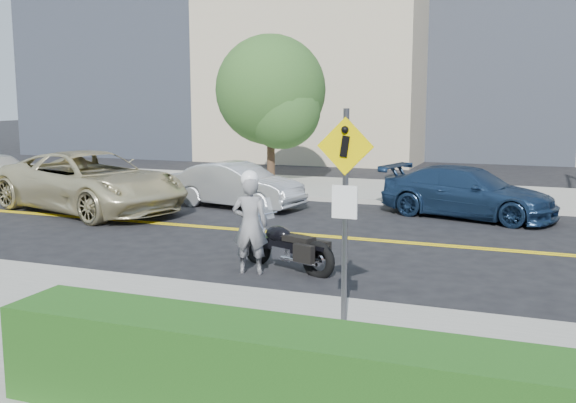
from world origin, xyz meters
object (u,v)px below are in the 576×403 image
(motorcyclist, at_px, (250,222))
(suv, at_px, (91,182))
(pedestrian_sign, at_px, (345,197))
(parked_car_blue, at_px, (468,192))
(parked_car_silver, at_px, (237,185))
(motorcycle, at_px, (288,236))

(motorcyclist, height_order, suv, motorcyclist)
(pedestrian_sign, relative_size, motorcyclist, 1.53)
(pedestrian_sign, bearing_deg, parked_car_blue, 86.84)
(motorcyclist, xyz_separation_m, parked_car_silver, (-3.44, 6.71, -0.30))
(pedestrian_sign, xyz_separation_m, motorcycle, (-2.04, 3.13, -1.30))
(suv, height_order, parked_car_silver, suv)
(suv, distance_m, parked_car_blue, 10.63)
(pedestrian_sign, height_order, suv, pedestrian_sign)
(motorcycle, height_order, suv, suv)
(parked_car_blue, bearing_deg, motorcycle, 174.43)
(pedestrian_sign, xyz_separation_m, motorcyclist, (-2.59, 2.62, -0.99))
(motorcycle, bearing_deg, suv, 171.99)
(motorcyclist, relative_size, parked_car_silver, 0.48)
(motorcyclist, height_order, motorcycle, motorcyclist)
(pedestrian_sign, height_order, parked_car_blue, pedestrian_sign)
(motorcyclist, relative_size, parked_car_blue, 0.41)
(motorcyclist, bearing_deg, suv, -47.04)
(parked_car_blue, bearing_deg, pedestrian_sign, -168.41)
(parked_car_silver, bearing_deg, pedestrian_sign, -136.98)
(suv, relative_size, parked_car_blue, 1.30)
(pedestrian_sign, distance_m, suv, 12.11)
(parked_car_silver, xyz_separation_m, parked_car_blue, (6.58, 0.81, 0.02))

